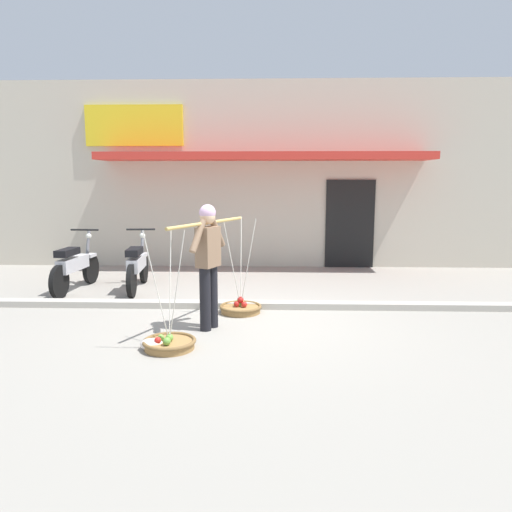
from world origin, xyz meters
name	(u,v)px	position (x,y,z in m)	size (l,w,h in m)	color
ground_plane	(241,320)	(0.00, 0.00, 0.00)	(90.00, 90.00, 0.00)	gray
sidewalk_curb	(244,305)	(0.00, 0.70, 0.05)	(20.00, 0.24, 0.10)	#AEA89C
fruit_vendor	(208,258)	(-0.42, -0.40, 0.98)	(0.80, 1.65, 1.70)	black
fruit_basket_left_side	(241,308)	(-0.04, 0.42, 0.08)	(0.65, 0.65, 1.45)	#9E7542
fruit_basket_right_side	(169,343)	(-0.80, -1.22, 0.07)	(0.65, 0.65, 1.45)	#9E7542
motorcycle_nearest_shop	(75,266)	(-3.14, 1.78, 0.45)	(0.54, 1.82, 1.09)	black
motorcycle_second_in_row	(137,266)	(-2.02, 1.89, 0.45)	(0.54, 1.82, 1.09)	black
storefront_building	(266,176)	(0.26, 6.87, 2.10)	(13.00, 6.00, 4.20)	beige
plastic_litter_bag	(152,344)	(-1.00, -1.26, 0.07)	(0.28, 0.22, 0.14)	silver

